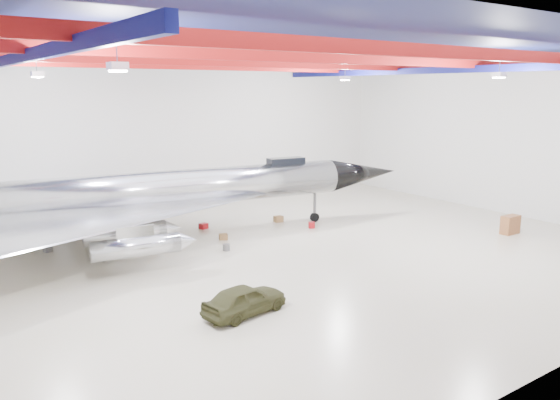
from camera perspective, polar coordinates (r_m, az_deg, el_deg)
floor at (r=29.60m, az=-0.56°, el=-6.13°), size 40.00×40.00×0.00m
wall_back at (r=41.61m, az=-12.33°, el=6.51°), size 40.00×0.00×40.00m
wall_right at (r=42.89m, az=22.26°, el=6.06°), size 0.00×30.00×30.00m
ceiling at (r=28.25m, az=-0.60°, el=15.64°), size 40.00×40.00×0.00m
ceiling_structure at (r=28.21m, az=-0.60°, el=14.27°), size 39.50×29.50×1.08m
jet_aircraft at (r=33.32m, az=-11.50°, el=0.59°), size 31.01×20.22×8.48m
jeep at (r=22.48m, az=-3.72°, el=-10.34°), size 3.87×2.05×1.25m
desk at (r=37.28m, az=22.93°, el=-2.39°), size 1.28×0.65×1.17m
crate_ply at (r=31.80m, az=-13.23°, el=-4.83°), size 0.58×0.49×0.36m
toolbox_red at (r=36.01m, az=-7.98°, el=-2.70°), size 0.58×0.51×0.36m
engine_drum at (r=31.10m, az=-5.63°, el=-4.94°), size 0.49×0.49×0.37m
parts_bin at (r=37.46m, az=-0.16°, el=-1.99°), size 0.62×0.52×0.41m
crate_small at (r=33.36m, az=-23.09°, el=-4.75°), size 0.50×0.44×0.30m
tool_chest at (r=35.88m, az=3.33°, el=-2.63°), size 0.53×0.53×0.40m
oil_barrel at (r=33.32m, az=-5.95°, el=-3.83°), size 0.61×0.55×0.35m
spares_box at (r=36.13m, az=-8.26°, el=-2.69°), size 0.43×0.43×0.33m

